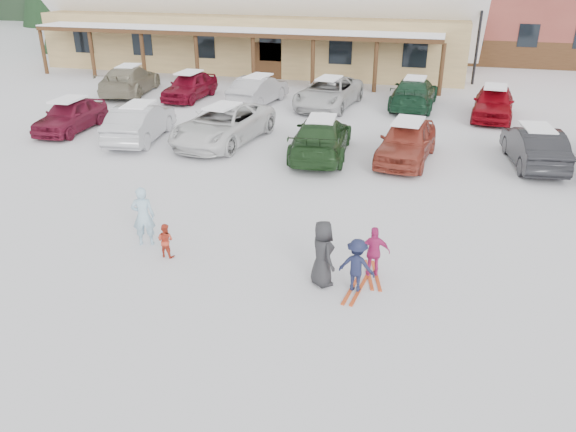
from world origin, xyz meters
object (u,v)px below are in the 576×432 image
(lamp_post, at_px, (480,29))
(parked_car_3, at_px, (321,138))
(parked_car_4, at_px, (407,141))
(parked_car_7, at_px, (130,80))
(adult_skier, at_px, (143,216))
(toddler_red, at_px, (165,240))
(parked_car_8, at_px, (190,86))
(child_magenta, at_px, (374,252))
(parked_car_9, at_px, (258,90))
(parked_car_12, at_px, (493,103))
(child_navy, at_px, (357,265))
(bystander_dark, at_px, (323,253))
(parked_car_11, at_px, (414,93))
(day_lodge, at_px, (260,6))
(parked_car_1, at_px, (140,122))
(parked_car_2, at_px, (223,124))
(parked_car_10, at_px, (329,93))
(parked_car_0, at_px, (70,115))
(parked_car_5, at_px, (534,146))

(lamp_post, distance_m, parked_car_3, 17.02)
(parked_car_4, bearing_deg, parked_car_7, 160.53)
(adult_skier, height_order, toddler_red, adult_skier)
(adult_skier, distance_m, parked_car_8, 17.06)
(child_magenta, bearing_deg, parked_car_8, -67.97)
(parked_car_4, bearing_deg, parked_car_9, 144.80)
(parked_car_12, bearing_deg, lamp_post, 99.89)
(parked_car_7, bearing_deg, child_navy, 121.92)
(bystander_dark, xyz_separation_m, parked_car_11, (0.92, 17.92, -0.05))
(bystander_dark, distance_m, parked_car_3, 9.35)
(lamp_post, relative_size, parked_car_11, 1.09)
(day_lodge, xyz_separation_m, parked_car_1, (0.81, -19.04, -3.19))
(child_magenta, height_order, parked_car_2, parked_car_2)
(parked_car_9, bearing_deg, child_magenta, 124.72)
(day_lodge, xyz_separation_m, parked_car_12, (15.13, -11.55, -3.19))
(toddler_red, height_order, parked_car_2, parked_car_2)
(parked_car_2, distance_m, parked_car_4, 7.41)
(toddler_red, distance_m, parked_car_10, 16.67)
(day_lodge, distance_m, parked_car_9, 12.62)
(child_magenta, distance_m, parked_car_10, 16.82)
(parked_car_11, bearing_deg, parked_car_0, 32.91)
(parked_car_11, bearing_deg, adult_skier, 74.07)
(parked_car_12, bearing_deg, parked_car_4, -110.22)
(parked_car_10, bearing_deg, adult_skier, -88.95)
(parked_car_2, xyz_separation_m, parked_car_10, (2.95, 7.09, -0.02))
(parked_car_1, relative_size, parked_car_5, 1.06)
(parked_car_1, distance_m, parked_car_11, 13.68)
(parked_car_11, bearing_deg, toddler_red, 76.97)
(toddler_red, xyz_separation_m, parked_car_4, (5.26, 9.19, 0.31))
(lamp_post, xyz_separation_m, child_magenta, (-2.90, -24.20, -2.56))
(parked_car_7, distance_m, parked_car_10, 11.32)
(parked_car_9, height_order, parked_car_12, parked_car_12)
(parked_car_9, bearing_deg, adult_skier, 105.26)
(parked_car_3, height_order, parked_car_7, parked_car_7)
(parked_car_1, height_order, parked_car_7, parked_car_7)
(parked_car_2, bearing_deg, adult_skier, -73.38)
(parked_car_7, relative_size, parked_car_8, 1.26)
(parked_car_2, relative_size, parked_car_4, 1.23)
(day_lodge, relative_size, parked_car_12, 6.56)
(parked_car_9, bearing_deg, parked_car_7, 4.68)
(day_lodge, xyz_separation_m, parked_car_5, (16.16, -18.17, -3.23))
(lamp_post, bearing_deg, parked_car_8, -151.23)
(parked_car_7, relative_size, parked_car_9, 1.20)
(bystander_dark, distance_m, parked_car_0, 16.44)
(child_magenta, bearing_deg, parked_car_11, -103.92)
(day_lodge, distance_m, lamp_post, 14.89)
(bystander_dark, xyz_separation_m, parked_car_1, (-9.66, 9.25, -0.04))
(parked_car_11, bearing_deg, parked_car_7, 5.89)
(parked_car_7, xyz_separation_m, parked_car_9, (7.68, -0.46, -0.04))
(parked_car_5, xyz_separation_m, parked_car_12, (-1.03, 6.62, 0.04))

